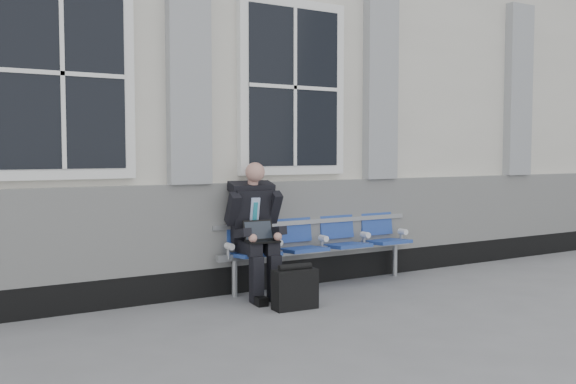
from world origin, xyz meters
TOP-DOWN VIEW (x-y plane):
  - ground at (0.00, 0.00)m, footprint 70.00×70.00m
  - station_building at (-0.02, 3.47)m, footprint 14.40×4.40m
  - bench at (0.64, 1.32)m, footprint 2.60×0.47m
  - businessman at (-0.27, 1.19)m, footprint 0.59×0.79m
  - briefcase at (-0.19, 0.52)m, footprint 0.45×0.22m

SIDE VIEW (x-z plane):
  - ground at x=0.00m, z-range 0.00..0.00m
  - briefcase at x=-0.19m, z-range -0.02..0.43m
  - bench at x=0.64m, z-range 0.10..1.01m
  - businessman at x=-0.27m, z-range 0.06..1.48m
  - station_building at x=-0.02m, z-range -0.02..4.47m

